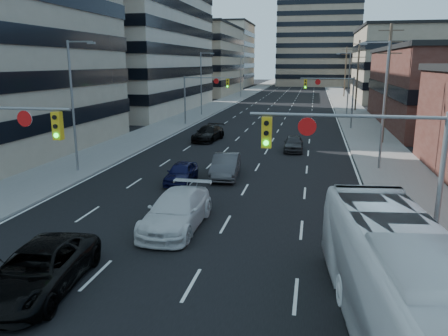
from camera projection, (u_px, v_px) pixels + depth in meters
road_surface at (296, 88)px, 133.62m from camera, size 18.00×300.00×0.02m
sidewalk_left at (259, 87)px, 135.86m from camera, size 5.00×300.00×0.15m
sidewalk_right at (335, 88)px, 131.36m from camera, size 5.00×300.00×0.15m
office_left_mid at (107, 21)px, 68.98m from camera, size 26.00×34.00×28.00m
office_left_far at (194, 61)px, 107.88m from camera, size 20.00×30.00×16.00m
office_right_far at (415, 66)px, 87.10m from camera, size 22.00×28.00×14.00m
bg_block_left at (214, 55)px, 146.28m from camera, size 24.00×24.00×20.00m
bg_block_right at (409, 68)px, 125.95m from camera, size 22.00×22.00×12.00m
signal_near_right at (364, 159)px, 14.99m from camera, size 6.59×0.33×6.00m
signal_far_left at (203, 90)px, 53.18m from camera, size 6.09×0.33×6.00m
signal_far_right at (332, 92)px, 50.18m from camera, size 6.09×0.33×6.00m
utility_pole_block at (387, 82)px, 40.38m from camera, size 2.20×0.28×11.00m
utility_pole_midblock at (358, 74)px, 68.94m from camera, size 2.20×0.28×11.00m
utility_pole_distant at (345, 71)px, 97.51m from camera, size 2.20×0.28×11.00m
streetlight_left_near at (74, 100)px, 29.73m from camera, size 2.03×0.22×9.00m
streetlight_left_mid at (202, 81)px, 63.05m from camera, size 2.03×0.22×9.00m
streetlight_left_far at (242, 74)px, 96.38m from camera, size 2.03×0.22×9.00m
streetlight_right_near at (382, 100)px, 30.44m from camera, size 2.03×0.22×9.00m
streetlight_right_far at (348, 80)px, 63.77m from camera, size 2.03×0.22×9.00m
black_pickup at (38, 270)px, 14.68m from camera, size 3.08×5.75×1.53m
white_van at (177, 211)px, 20.33m from camera, size 2.41×5.82×1.68m
transit_bus at (411, 297)px, 11.26m from camera, size 4.28×12.17×3.32m
sedan_blue at (181, 173)px, 28.05m from camera, size 1.71×4.00×1.35m
sedan_grey_center at (226, 166)px, 29.40m from camera, size 2.05×4.89×1.57m
sedan_black_far at (208, 133)px, 43.23m from camera, size 2.68×5.34×1.49m
sedan_grey_right at (294, 143)px, 38.17m from camera, size 1.72×4.10×1.39m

